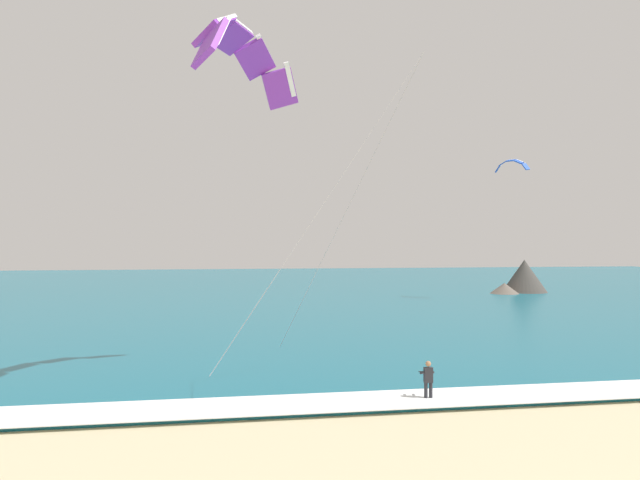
{
  "coord_description": "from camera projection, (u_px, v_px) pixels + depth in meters",
  "views": [
    {
      "loc": [
        -9.82,
        -8.52,
        6.31
      ],
      "look_at": [
        -5.94,
        15.85,
        6.49
      ],
      "focal_mm": 31.61,
      "sensor_mm": 36.0,
      "label": 1
    }
  ],
  "objects": [
    {
      "name": "kite_primary",
      "position": [
        242.0,
        53.0,
        25.13
      ],
      "size": [
        9.34,
        7.57,
        14.95
      ],
      "color": "purple"
    },
    {
      "name": "sea",
      "position": [
        300.0,
        287.0,
        80.86
      ],
      "size": [
        200.0,
        120.0,
        0.2
      ],
      "primitive_type": "cube",
      "color": "#146075",
      "rests_on": "ground"
    },
    {
      "name": "kitesurfer",
      "position": [
        428.0,
        380.0,
        22.25
      ],
      "size": [
        0.55,
        0.53,
        1.69
      ],
      "color": "#232328",
      "rests_on": "ground"
    },
    {
      "name": "surf_foam",
      "position": [
        478.0,
        396.0,
        22.6
      ],
      "size": [
        200.0,
        2.64,
        0.04
      ],
      "primitive_type": "cube",
      "color": "white",
      "rests_on": "sea"
    },
    {
      "name": "headland_right",
      "position": [
        522.0,
        278.0,
        71.57
      ],
      "size": [
        8.54,
        6.61,
        4.32
      ],
      "color": "#665B51",
      "rests_on": "ground"
    },
    {
      "name": "surfboard",
      "position": [
        428.0,
        403.0,
        22.22
      ],
      "size": [
        0.47,
        1.41,
        0.09
      ],
      "color": "yellow",
      "rests_on": "ground"
    },
    {
      "name": "kite_distant",
      "position": [
        511.0,
        164.0,
        62.5
      ],
      "size": [
        2.95,
        3.31,
        1.42
      ],
      "color": "blue"
    }
  ]
}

